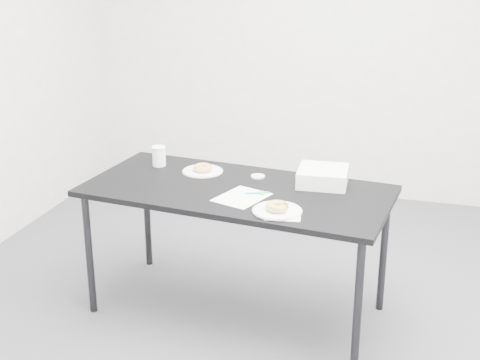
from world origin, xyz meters
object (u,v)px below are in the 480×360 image
(scorecard, at_px, (242,197))
(donut_near, at_px, (277,206))
(table, at_px, (237,198))
(plate_far, at_px, (203,171))
(bakery_box, at_px, (323,176))
(donut_far, at_px, (203,168))
(plate_near, at_px, (277,211))
(coffee_cup, at_px, (159,156))
(pen, at_px, (257,193))

(scorecard, height_order, donut_near, donut_near)
(table, relative_size, plate_far, 7.31)
(scorecard, bearing_deg, table, 136.24)
(donut_near, distance_m, bakery_box, 0.51)
(scorecard, height_order, donut_far, donut_far)
(plate_near, relative_size, donut_far, 2.25)
(table, distance_m, coffee_cup, 0.64)
(plate_far, distance_m, coffee_cup, 0.31)
(pen, distance_m, bakery_box, 0.42)
(donut_near, relative_size, bakery_box, 0.44)
(table, distance_m, donut_near, 0.42)
(scorecard, bearing_deg, plate_near, -13.77)
(table, height_order, donut_near, donut_near)
(pen, relative_size, coffee_cup, 1.07)
(plate_far, bearing_deg, donut_near, -40.45)
(table, bearing_deg, donut_near, -36.91)
(plate_far, xyz_separation_m, donut_far, (0.00, 0.00, 0.02))
(plate_near, xyz_separation_m, donut_far, (-0.58, 0.49, 0.02))
(pen, height_order, donut_far, donut_far)
(pen, distance_m, plate_far, 0.50)
(scorecard, height_order, coffee_cup, coffee_cup)
(scorecard, xyz_separation_m, donut_near, (0.23, -0.15, 0.03))
(table, distance_m, scorecard, 0.16)
(plate_far, relative_size, donut_far, 2.13)
(scorecard, relative_size, coffee_cup, 2.31)
(table, relative_size, pen, 13.51)
(table, relative_size, coffee_cup, 14.49)
(pen, height_order, plate_near, pen)
(donut_near, bearing_deg, pen, 126.63)
(plate_near, distance_m, bakery_box, 0.51)
(plate_near, relative_size, plate_far, 1.06)
(scorecard, distance_m, donut_near, 0.28)
(donut_near, bearing_deg, plate_far, 139.55)
(pen, relative_size, donut_near, 1.09)
(coffee_cup, bearing_deg, bakery_box, -2.54)
(table, distance_m, donut_far, 0.36)
(pen, bearing_deg, donut_far, 122.60)
(donut_near, distance_m, coffee_cup, 1.03)
(donut_far, height_order, bakery_box, bakery_box)
(donut_near, xyz_separation_m, donut_far, (-0.58, 0.49, -0.00))
(donut_near, bearing_deg, scorecard, 147.38)
(pen, xyz_separation_m, donut_far, (-0.41, 0.27, 0.02))
(table, bearing_deg, plate_near, -36.91)
(table, relative_size, donut_far, 15.57)
(pen, distance_m, donut_near, 0.28)
(plate_far, distance_m, bakery_box, 0.73)
(plate_near, bearing_deg, table, 137.18)
(table, bearing_deg, coffee_cup, 162.25)
(donut_near, height_order, bakery_box, bakery_box)
(table, bearing_deg, donut_far, 148.21)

